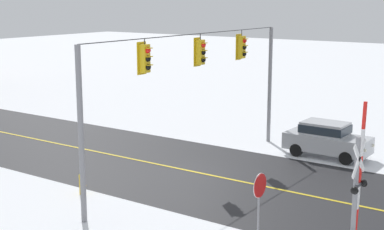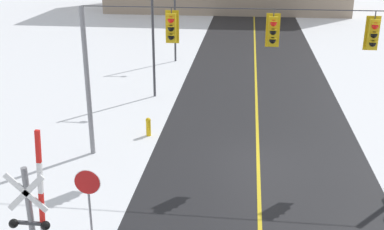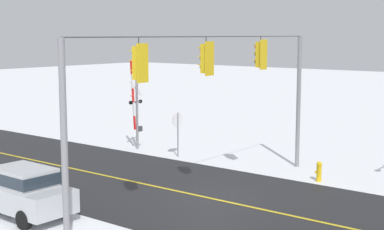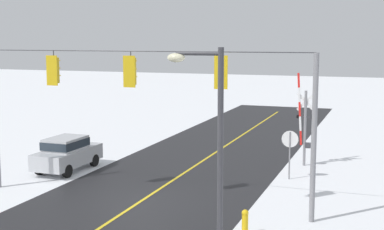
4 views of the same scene
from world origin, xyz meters
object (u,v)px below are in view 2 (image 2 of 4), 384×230
Objects in this scene: stop_sign at (88,189)px; streetlamp_near at (157,28)px; fire_hydrant at (148,126)px; streetlamp_far at (178,7)px.

stop_sign is 0.36× the size of streetlamp_near.
stop_sign reaches higher than fire_hydrant.
streetlamp_near is 1.00× the size of streetlamp_far.
stop_sign is 8.13m from fire_hydrant.
streetlamp_near is at bearing -90.00° from streetlamp_far.
fire_hydrant is (0.57, -13.70, -3.45)m from streetlamp_far.
streetlamp_far is (-0.43, 21.74, 2.20)m from stop_sign.
streetlamp_far is at bearing 92.40° from fire_hydrant.
streetlamp_near is 7.39× the size of fire_hydrant.
stop_sign is 2.67× the size of fire_hydrant.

